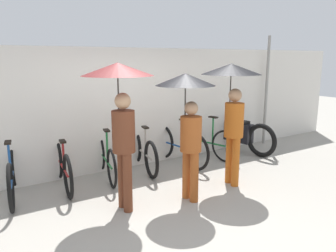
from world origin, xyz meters
The scene contains 13 objects.
ground_plane centered at (0.00, 0.00, 0.00)m, with size 30.00×30.00×0.00m, color #9E998E.
back_wall centered at (0.00, 2.18, 1.17)m, with size 12.84×0.12×2.34m.
parked_bicycle_0 centered at (-1.94, 1.75, 0.37)m, with size 0.47×1.78×1.05m.
parked_bicycle_1 centered at (-1.16, 1.75, 0.37)m, with size 0.44×1.73×1.03m.
parked_bicycle_2 centered at (-0.39, 1.79, 0.36)m, with size 0.49×1.66×1.09m.
parked_bicycle_3 centered at (0.39, 1.82, 0.37)m, with size 0.50×1.70×1.07m.
parked_bicycle_4 centered at (1.16, 1.76, 0.39)m, with size 0.44×1.80×0.98m.
parked_bicycle_5 centered at (1.94, 1.81, 0.37)m, with size 0.56×1.65×1.03m.
pedestrian_leading centered at (-0.63, 0.52, 1.64)m, with size 1.00×1.00×2.09m.
pedestrian_center centered at (0.35, 0.28, 1.47)m, with size 0.89×0.89×1.93m.
pedestrian_trailing centered at (1.35, 0.42, 1.62)m, with size 1.00×1.00×2.06m.
motorcycle centered at (2.90, 1.80, 0.42)m, with size 0.58×2.02×0.94m.
awning_pole centered at (3.96, 1.97, 1.34)m, with size 0.07×0.07×2.68m.
Camera 1 is at (-2.46, -3.63, 2.15)m, focal length 35.00 mm.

